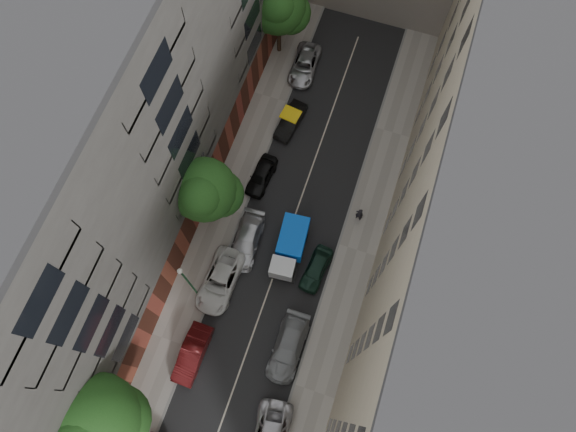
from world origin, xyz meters
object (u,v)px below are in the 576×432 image
at_px(car_left_4, 261,176).
at_px(car_right_1, 288,348).
at_px(tree_far, 279,8).
at_px(car_left_1, 192,354).
at_px(car_left_3, 247,241).
at_px(tarp_truck, 290,247).
at_px(car_left_2, 220,281).
at_px(car_left_5, 291,121).
at_px(tree_mid, 205,192).
at_px(lamp_post, 188,281).
at_px(pedestrian, 359,214).
at_px(tree_near, 94,425).
at_px(car_right_2, 316,269).
at_px(car_left_6, 305,65).

bearing_deg(car_left_4, car_right_1, -57.60).
bearing_deg(tree_far, car_left_1, -84.25).
height_order(car_left_1, car_left_3, car_left_1).
xyz_separation_m(tarp_truck, car_left_4, (-4.17, 5.16, -0.56)).
distance_m(car_left_2, car_left_5, 14.81).
distance_m(car_left_3, tree_mid, 5.80).
distance_m(lamp_post, pedestrian, 14.23).
bearing_deg(car_right_1, tarp_truck, 107.46).
bearing_deg(car_left_3, car_left_2, -106.33).
bearing_deg(car_left_5, lamp_post, -88.77).
relative_size(car_left_4, tree_near, 0.41).
height_order(car_right_1, car_right_2, car_right_1).
xyz_separation_m(car_right_1, tree_near, (-9.10, -8.31, 5.59)).
relative_size(car_left_6, tree_mid, 0.59).
bearing_deg(tree_mid, lamp_post, -80.79).
bearing_deg(pedestrian, lamp_post, 55.67).
xyz_separation_m(car_left_1, lamp_post, (-1.35, 4.21, 3.78)).
xyz_separation_m(car_left_3, tree_near, (-3.50, -14.91, 5.64)).
bearing_deg(tree_mid, pedestrian, 18.85).
relative_size(car_left_1, car_left_5, 1.12).
bearing_deg(tarp_truck, car_left_3, -177.42).
distance_m(tarp_truck, car_right_2, 2.59).
xyz_separation_m(car_left_6, car_right_2, (6.55, -17.39, -0.01)).
bearing_deg(car_left_1, car_left_3, 86.19).
distance_m(tree_mid, pedestrian, 12.20).
bearing_deg(car_right_1, tree_mid, 138.40).
relative_size(tarp_truck, pedestrian, 2.80).
distance_m(car_left_1, car_left_4, 14.80).
xyz_separation_m(car_left_5, lamp_post, (-1.94, -16.19, 3.85)).
bearing_deg(car_left_5, car_left_3, -81.07).
height_order(car_left_2, lamp_post, lamp_post).
relative_size(car_left_3, car_left_6, 1.03).
bearing_deg(lamp_post, car_right_1, -11.78).
xyz_separation_m(car_left_6, lamp_post, (-1.31, -21.98, 3.85)).
bearing_deg(tree_far, car_left_4, -77.77).
relative_size(car_left_3, car_right_1, 0.95).
bearing_deg(car_left_6, car_left_5, -86.94).
xyz_separation_m(tree_mid, tree_far, (-0.41, 16.99, -0.05)).
relative_size(car_left_4, tree_far, 0.49).
bearing_deg(tarp_truck, pedestrian, 40.35).
xyz_separation_m(car_left_1, tree_mid, (-2.34, 10.29, 4.75)).
xyz_separation_m(car_left_1, car_left_5, (0.59, 20.40, -0.08)).
distance_m(car_left_4, car_left_6, 11.39).
xyz_separation_m(car_left_6, car_right_1, (6.40, -23.59, 0.09)).
bearing_deg(car_left_5, tree_mid, -98.08).
height_order(lamp_post, pedestrian, lamp_post).
relative_size(tree_far, lamp_post, 1.10).
relative_size(tree_near, tree_far, 1.18).
bearing_deg(pedestrian, car_left_5, -28.77).
bearing_deg(car_left_4, car_left_3, -77.15).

